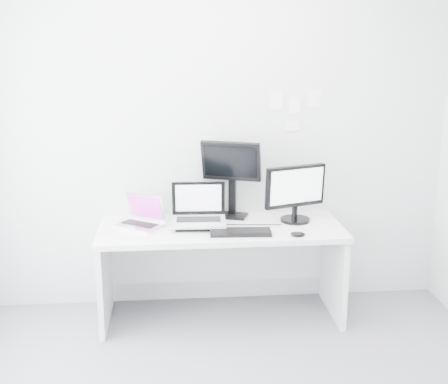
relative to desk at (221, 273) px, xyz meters
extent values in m
plane|color=silver|center=(0.00, 0.35, 0.99)|extent=(3.60, 0.00, 3.60)
cube|color=white|center=(0.00, 0.00, 0.00)|extent=(1.80, 0.70, 0.73)
cube|color=silver|center=(-0.61, 0.04, 0.49)|extent=(0.41, 0.39, 0.25)
cube|color=black|center=(-0.12, 0.29, 0.47)|extent=(0.11, 0.11, 0.20)
cube|color=silver|center=(-0.17, 0.00, 0.53)|extent=(0.41, 0.33, 0.33)
cube|color=black|center=(0.10, 0.24, 0.67)|extent=(0.48, 0.31, 0.62)
cube|color=black|center=(0.57, 0.08, 0.59)|extent=(0.53, 0.37, 0.45)
cube|color=black|center=(0.12, -0.18, 0.38)|extent=(0.44, 0.18, 0.03)
ellipsoid|color=black|center=(0.52, -0.27, 0.38)|extent=(0.12, 0.09, 0.03)
cube|color=white|center=(0.45, 0.34, 1.26)|extent=(0.10, 0.00, 0.14)
cube|color=white|center=(0.60, 0.34, 1.22)|extent=(0.09, 0.00, 0.13)
cube|color=white|center=(0.75, 0.34, 1.26)|extent=(0.10, 0.00, 0.14)
cube|color=white|center=(0.58, 0.34, 1.05)|extent=(0.11, 0.00, 0.08)
camera|label=1|loc=(-0.34, -4.13, 1.72)|focal=47.17mm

